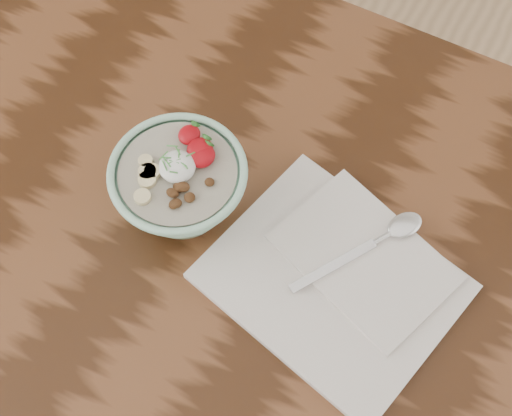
{
  "coord_description": "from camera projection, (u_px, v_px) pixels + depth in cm",
  "views": [
    {
      "loc": [
        10.95,
        -31.83,
        159.17
      ],
      "look_at": [
        -6.81,
        1.68,
        85.28
      ],
      "focal_mm": 50.0,
      "sensor_mm": 36.0,
      "label": 1
    }
  ],
  "objects": [
    {
      "name": "table",
      "position": [
        294.0,
        303.0,
        0.98
      ],
      "size": [
        160.0,
        90.0,
        75.0
      ],
      "color": "#351C0D",
      "rests_on": "ground"
    },
    {
      "name": "breakfast_bowl",
      "position": [
        180.0,
        186.0,
        0.89
      ],
      "size": [
        17.21,
        17.21,
        11.4
      ],
      "rotation": [
        0.0,
        0.0,
        -0.22
      ],
      "color": "#A1D9BB",
      "rests_on": "table"
    },
    {
      "name": "napkin",
      "position": [
        339.0,
        277.0,
        0.89
      ],
      "size": [
        33.76,
        29.69,
        1.79
      ],
      "rotation": [
        0.0,
        0.0,
        -0.23
      ],
      "color": "silver",
      "rests_on": "table"
    },
    {
      "name": "spoon",
      "position": [
        387.0,
        235.0,
        0.9
      ],
      "size": [
        12.2,
        17.88,
        1.03
      ],
      "rotation": [
        0.0,
        0.0,
        -0.55
      ],
      "color": "silver",
      "rests_on": "napkin"
    }
  ]
}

